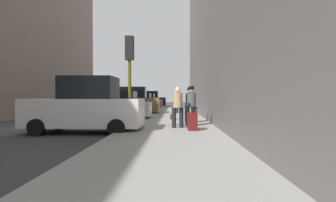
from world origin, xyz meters
TOP-DOWN VIEW (x-y plane):
  - ground_plane at (0.00, 0.00)m, footprint 120.00×120.00m
  - sidewalk at (6.00, 0.00)m, footprint 4.00×40.00m
  - parked_white_van at (2.65, -1.84)m, footprint 4.62×2.10m
  - parked_silver_sedan at (2.65, 3.87)m, footprint 4.23×2.11m
  - parked_bronze_suv at (2.65, 8.89)m, footprint 4.64×2.15m
  - parked_dark_green_sedan at (2.65, 13.66)m, footprint 4.24×2.14m
  - parked_red_hatchback at (2.65, 18.41)m, footprint 4.21×2.08m
  - parked_black_suv at (2.65, 23.71)m, footprint 4.67×2.20m
  - fire_hydrant at (4.45, 4.73)m, footprint 0.42×0.22m
  - traffic_light at (4.50, -2.34)m, footprint 0.32×0.32m
  - pedestrian_in_tan_coat at (6.34, -1.25)m, footprint 0.53×0.47m
  - pedestrian_with_fedora at (6.96, 0.91)m, footprint 0.52×0.45m
  - pedestrian_with_beanie at (6.96, -0.50)m, footprint 0.51×0.41m
  - pedestrian_in_red_jacket at (6.24, 8.77)m, footprint 0.53×0.50m
  - rolling_suitcase at (6.90, -2.03)m, footprint 0.37×0.57m
  - duffel_bag at (6.10, 2.93)m, footprint 0.32×0.44m

SIDE VIEW (x-z plane):
  - ground_plane at x=0.00m, z-range 0.00..0.00m
  - sidewalk at x=6.00m, z-range 0.00..0.15m
  - duffel_bag at x=6.10m, z-range 0.15..0.43m
  - rolling_suitcase at x=6.90m, z-range -0.03..1.01m
  - fire_hydrant at x=4.45m, z-range 0.15..0.85m
  - parked_silver_sedan at x=2.65m, z-range -0.05..1.74m
  - parked_dark_green_sedan at x=2.65m, z-range -0.05..1.74m
  - parked_red_hatchback at x=2.65m, z-range -0.05..1.74m
  - parked_white_van at x=2.65m, z-range -0.09..2.16m
  - parked_bronze_suv at x=2.65m, z-range -0.09..2.16m
  - parked_black_suv at x=2.65m, z-range -0.09..2.16m
  - pedestrian_in_tan_coat at x=6.34m, z-range 0.25..1.96m
  - pedestrian_in_red_jacket at x=6.24m, z-range 0.25..1.96m
  - pedestrian_with_fedora at x=6.96m, z-range 0.25..2.02m
  - pedestrian_with_beanie at x=6.96m, z-range 0.25..2.02m
  - traffic_light at x=4.50m, z-range 0.96..4.56m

